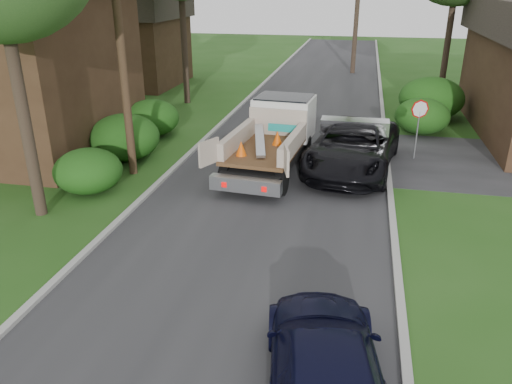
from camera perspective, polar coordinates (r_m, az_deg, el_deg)
The scene contains 15 objects.
ground at distance 13.76m, azimuth -1.58°, elevation -6.73°, with size 120.00×120.00×0.00m, color #224D16.
road at distance 22.84m, azimuth 4.28°, elevation 5.52°, with size 8.00×90.00×0.02m, color #28282B.
curb_left at distance 23.68m, azimuth -5.64°, elevation 6.25°, with size 0.20×90.00×0.12m, color #9E9E99.
curb_right at distance 22.68m, azimuth 14.63°, elevation 4.85°, with size 0.20×90.00×0.12m, color #9E9E99.
stop_sign at distance 21.35m, azimuth 18.13°, elevation 8.16°, with size 0.71×0.32×2.48m.
utility_pole at distance 18.64m, azimuth -15.31°, elevation 17.13°, with size 2.42×1.25×10.00m.
house_left_far at distance 37.57m, azimuth -14.50°, elevation 16.48°, with size 7.56×7.56×6.00m.
hedge_left_a at distance 18.22m, azimuth -18.65°, elevation 2.31°, with size 2.34×2.34×1.53m, color #1B410F.
hedge_left_b at distance 21.21m, azimuth -14.80°, elevation 6.08°, with size 2.86×2.86×1.87m, color #1B410F.
hedge_left_c at distance 24.41m, azimuth -11.84°, elevation 8.30°, with size 2.60×2.60×1.70m, color #1B410F.
hedge_right_a at distance 25.50m, azimuth 18.47°, elevation 8.23°, with size 2.60×2.60×1.70m, color #1B410F.
hedge_right_b at distance 28.43m, azimuth 19.40°, elevation 10.06°, with size 3.38×3.38×2.21m, color #1B410F.
flatbed_truck at distance 19.98m, azimuth 2.37°, elevation 7.03°, with size 3.24×6.72×2.47m.
black_pickup at distance 19.72m, azimuth 11.02°, elevation 5.12°, with size 3.05×6.62×1.84m, color black.
navy_suv at distance 9.07m, azimuth 7.92°, elevation -19.40°, with size 2.02×4.97×1.44m, color black.
Camera 1 is at (2.85, -11.62, 6.79)m, focal length 35.00 mm.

